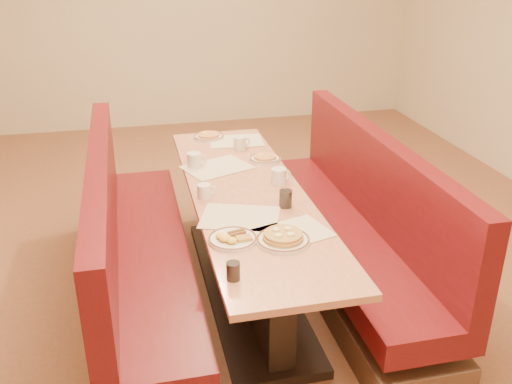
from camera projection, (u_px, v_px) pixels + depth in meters
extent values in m
plane|color=#9E6647|center=(248.00, 292.00, 3.90)|extent=(8.00, 8.00, 0.00)
cube|color=beige|center=(177.00, 12.00, 6.89)|extent=(6.00, 0.04, 2.80)
cube|color=black|center=(248.00, 288.00, 3.89)|extent=(0.55, 1.88, 0.06)
cube|color=black|center=(248.00, 246.00, 3.76)|extent=(0.15, 1.75, 0.71)
cube|color=#DB7E65|center=(248.00, 194.00, 3.60)|extent=(0.70, 2.50, 0.04)
cube|color=#4C3326|center=(147.00, 292.00, 3.72)|extent=(0.55, 2.50, 0.20)
cube|color=#5B0F18|center=(144.00, 256.00, 3.61)|extent=(0.55, 2.50, 0.16)
cube|color=#5B0F18|center=(103.00, 205.00, 3.41)|extent=(0.12, 2.50, 0.60)
cube|color=#4C3326|center=(342.00, 267.00, 4.00)|extent=(0.55, 2.50, 0.20)
cube|color=#5B0F18|center=(344.00, 233.00, 3.89)|extent=(0.55, 2.50, 0.16)
cube|color=#5B0F18|center=(378.00, 179.00, 3.78)|extent=(0.12, 2.50, 0.60)
cube|color=beige|center=(240.00, 217.00, 3.26)|extent=(0.52, 0.46, 0.00)
cube|color=beige|center=(293.00, 233.00, 3.09)|extent=(0.45, 0.39, 0.00)
cube|color=beige|center=(217.00, 167.00, 3.97)|extent=(0.52, 0.46, 0.00)
cube|color=beige|center=(236.00, 141.00, 4.49)|extent=(0.43, 0.34, 0.00)
cylinder|color=silver|center=(283.00, 240.00, 3.00)|extent=(0.29, 0.29, 0.02)
torus|color=brown|center=(283.00, 239.00, 2.99)|extent=(0.28, 0.28, 0.01)
cylinder|color=#B77C41|center=(283.00, 237.00, 2.99)|extent=(0.22, 0.22, 0.02)
cylinder|color=#B77C41|center=(283.00, 234.00, 2.98)|extent=(0.20, 0.20, 0.02)
cylinder|color=beige|center=(288.00, 229.00, 3.01)|extent=(0.04, 0.04, 0.01)
cylinder|color=beige|center=(276.00, 230.00, 3.00)|extent=(0.04, 0.04, 0.01)
cylinder|color=beige|center=(278.00, 235.00, 2.94)|extent=(0.04, 0.04, 0.01)
cylinder|color=beige|center=(291.00, 234.00, 2.95)|extent=(0.04, 0.04, 0.01)
cylinder|color=silver|center=(233.00, 239.00, 3.01)|extent=(0.26, 0.26, 0.02)
torus|color=brown|center=(233.00, 238.00, 3.00)|extent=(0.26, 0.26, 0.01)
ellipsoid|color=yellow|center=(225.00, 238.00, 2.97)|extent=(0.07, 0.07, 0.04)
ellipsoid|color=yellow|center=(232.00, 240.00, 2.95)|extent=(0.06, 0.06, 0.03)
ellipsoid|color=yellow|center=(220.00, 236.00, 3.00)|extent=(0.05, 0.05, 0.03)
cylinder|color=brown|center=(238.00, 234.00, 3.02)|extent=(0.10, 0.04, 0.02)
cylinder|color=brown|center=(236.00, 231.00, 3.05)|extent=(0.10, 0.04, 0.02)
cube|color=gold|center=(244.00, 238.00, 2.98)|extent=(0.08, 0.06, 0.02)
cylinder|color=silver|center=(265.00, 159.00, 4.10)|extent=(0.23, 0.23, 0.02)
torus|color=brown|center=(265.00, 158.00, 4.10)|extent=(0.23, 0.23, 0.01)
cylinder|color=#DE8F4E|center=(265.00, 157.00, 4.10)|extent=(0.16, 0.16, 0.02)
ellipsoid|color=yellow|center=(261.00, 155.00, 4.10)|extent=(0.05, 0.05, 0.02)
cylinder|color=silver|center=(209.00, 137.00, 4.56)|extent=(0.25, 0.25, 0.02)
torus|color=brown|center=(209.00, 136.00, 4.55)|extent=(0.24, 0.24, 0.01)
cylinder|color=#DE8F4E|center=(209.00, 135.00, 4.55)|extent=(0.17, 0.17, 0.02)
ellipsoid|color=yellow|center=(204.00, 133.00, 4.56)|extent=(0.05, 0.05, 0.03)
cylinder|color=silver|center=(279.00, 176.00, 3.69)|extent=(0.10, 0.10, 0.10)
torus|color=silver|center=(286.00, 175.00, 3.71)|extent=(0.07, 0.03, 0.07)
cylinder|color=black|center=(279.00, 170.00, 3.67)|extent=(0.08, 0.08, 0.01)
cylinder|color=silver|center=(204.00, 191.00, 3.49)|extent=(0.08, 0.08, 0.09)
torus|color=silver|center=(211.00, 190.00, 3.50)|extent=(0.07, 0.02, 0.06)
cylinder|color=black|center=(204.00, 186.00, 3.47)|extent=(0.07, 0.07, 0.01)
cylinder|color=silver|center=(240.00, 143.00, 4.30)|extent=(0.09, 0.09, 0.10)
torus|color=silver|center=(246.00, 142.00, 4.32)|extent=(0.07, 0.03, 0.07)
cylinder|color=black|center=(240.00, 138.00, 4.28)|extent=(0.08, 0.08, 0.01)
cylinder|color=silver|center=(194.00, 160.00, 3.96)|extent=(0.10, 0.10, 0.10)
torus|color=silver|center=(201.00, 160.00, 3.97)|extent=(0.07, 0.02, 0.07)
cylinder|color=black|center=(194.00, 154.00, 3.95)|extent=(0.08, 0.08, 0.01)
cylinder|color=black|center=(233.00, 271.00, 2.65)|extent=(0.06, 0.06, 0.09)
cylinder|color=silver|center=(233.00, 271.00, 2.65)|extent=(0.07, 0.07, 0.09)
cylinder|color=black|center=(286.00, 199.00, 3.37)|extent=(0.07, 0.07, 0.10)
cylinder|color=silver|center=(286.00, 199.00, 3.37)|extent=(0.08, 0.08, 0.11)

